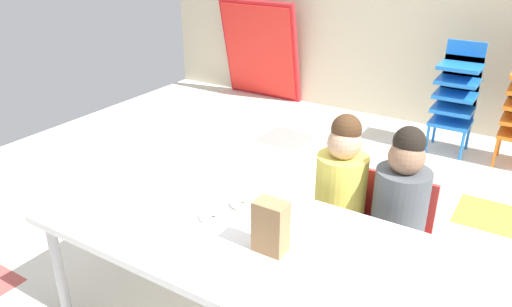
{
  "coord_description": "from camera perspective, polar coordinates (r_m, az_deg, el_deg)",
  "views": [
    {
      "loc": [
        1.03,
        -2.25,
        1.72
      ],
      "look_at": [
        -0.02,
        -0.57,
        0.81
      ],
      "focal_mm": 33.91,
      "sensor_mm": 36.0,
      "label": 1
    }
  ],
  "objects": [
    {
      "name": "paper_plate_near_edge",
      "position": [
        2.25,
        -1.74,
        -6.26
      ],
      "size": [
        0.18,
        0.18,
        0.01
      ],
      "primitive_type": "cylinder",
      "color": "white",
      "rests_on": "craft_table"
    },
    {
      "name": "kid_chair_blue_stack",
      "position": [
        4.35,
        22.6,
        6.73
      ],
      "size": [
        0.32,
        0.3,
        0.92
      ],
      "color": "blue",
      "rests_on": "ground_plane"
    },
    {
      "name": "paper_bag_brown",
      "position": [
        1.92,
        1.75,
        -8.62
      ],
      "size": [
        0.13,
        0.09,
        0.22
      ],
      "primitive_type": "cube",
      "color": "#9E754C",
      "rests_on": "craft_table"
    },
    {
      "name": "paper_plate_center_table",
      "position": [
        2.16,
        -8.19,
        -8.07
      ],
      "size": [
        0.18,
        0.18,
        0.01
      ],
      "primitive_type": "cylinder",
      "color": "white",
      "rests_on": "craft_table"
    },
    {
      "name": "folded_activity_table",
      "position": [
        5.39,
        0.48,
        12.03
      ],
      "size": [
        0.9,
        0.29,
        1.09
      ],
      "color": "red",
      "rests_on": "ground_plane"
    },
    {
      "name": "ground_plane",
      "position": [
        3.02,
        6.29,
        -10.42
      ],
      "size": [
        5.87,
        4.86,
        0.02
      ],
      "color": "silver"
    },
    {
      "name": "donut_powdered_on_plate",
      "position": [
        2.24,
        -1.75,
        -5.83
      ],
      "size": [
        0.1,
        0.1,
        0.03
      ],
      "primitive_type": "torus",
      "color": "white",
      "rests_on": "craft_table"
    },
    {
      "name": "seated_child_middle_seat",
      "position": [
        2.42,
        16.74,
        -5.17
      ],
      "size": [
        0.32,
        0.31,
        0.92
      ],
      "color": "red",
      "rests_on": "ground_plane"
    },
    {
      "name": "craft_table",
      "position": [
        2.12,
        -2.37,
        -9.97
      ],
      "size": [
        1.74,
        0.82,
        0.56
      ],
      "color": "white",
      "rests_on": "ground_plane"
    },
    {
      "name": "donut_powdered_loose",
      "position": [
        2.16,
        -5.31,
        -7.45
      ],
      "size": [
        0.11,
        0.11,
        0.03
      ],
      "primitive_type": "torus",
      "color": "white",
      "rests_on": "craft_table"
    },
    {
      "name": "seated_child_near_camera",
      "position": [
        2.5,
        10.08,
        -3.46
      ],
      "size": [
        0.34,
        0.34,
        0.92
      ],
      "color": "red",
      "rests_on": "ground_plane"
    }
  ]
}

